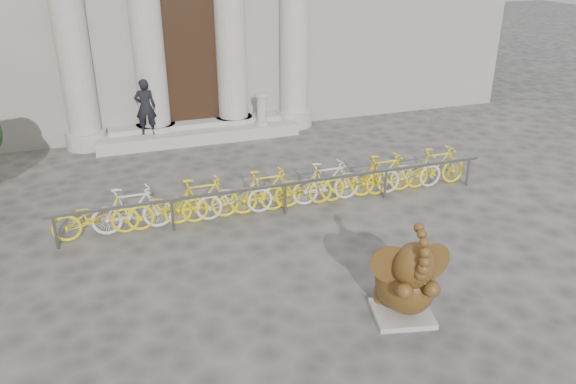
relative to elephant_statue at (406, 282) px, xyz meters
name	(u,v)px	position (x,y,z in m)	size (l,w,h in m)	color
ground	(312,322)	(-1.43, 0.36, -0.67)	(80.00, 80.00, 0.00)	#474442
entrance_steps	(199,134)	(-1.43, 9.76, -0.49)	(6.00, 1.20, 0.36)	#A8A59E
elephant_statue	(406,282)	(0.00, 0.00, 0.00)	(1.21, 1.45, 1.85)	#A8A59E
bike_rack	(281,188)	(-0.59, 4.41, -0.17)	(9.85, 0.53, 1.00)	slate
pedestrian	(145,107)	(-2.92, 9.69, 0.50)	(0.59, 0.39, 1.62)	black
balustrade_post	(262,110)	(0.48, 9.46, 0.13)	(0.40, 0.40, 0.97)	#A8A59E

